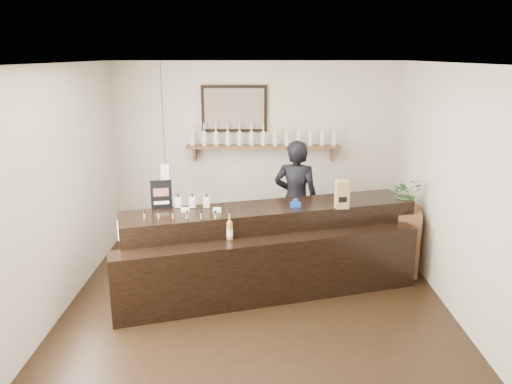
% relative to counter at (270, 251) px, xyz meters
% --- Properties ---
extents(ground, '(5.00, 5.00, 0.00)m').
position_rel_counter_xyz_m(ground, '(-0.17, -0.56, -0.49)').
color(ground, black).
rests_on(ground, ground).
extents(room_shell, '(5.00, 5.00, 5.00)m').
position_rel_counter_xyz_m(room_shell, '(-0.17, -0.56, 1.21)').
color(room_shell, beige).
rests_on(room_shell, ground).
extents(back_wall_decor, '(2.66, 0.96, 1.69)m').
position_rel_counter_xyz_m(back_wall_decor, '(-0.31, 1.81, 1.26)').
color(back_wall_decor, brown).
rests_on(back_wall_decor, ground).
extents(counter, '(3.77, 2.02, 1.22)m').
position_rel_counter_xyz_m(counter, '(0.00, 0.00, 0.00)').
color(counter, black).
rests_on(counter, ground).
extents(promo_sign, '(0.26, 0.07, 0.36)m').
position_rel_counter_xyz_m(promo_sign, '(-1.35, 0.04, 0.73)').
color(promo_sign, black).
rests_on(promo_sign, counter).
extents(paper_bag, '(0.17, 0.14, 0.35)m').
position_rel_counter_xyz_m(paper_bag, '(0.89, 0.07, 0.73)').
color(paper_bag, '#9E7B4C').
rests_on(paper_bag, counter).
extents(tape_dispenser, '(0.13, 0.06, 0.11)m').
position_rel_counter_xyz_m(tape_dispenser, '(0.32, 0.10, 0.60)').
color(tape_dispenser, '#183CAA').
rests_on(tape_dispenser, counter).
extents(side_cabinet, '(0.58, 0.70, 0.87)m').
position_rel_counter_xyz_m(side_cabinet, '(1.83, 0.55, -0.05)').
color(side_cabinet, brown).
rests_on(side_cabinet, ground).
extents(potted_plant, '(0.46, 0.43, 0.43)m').
position_rel_counter_xyz_m(potted_plant, '(1.83, 0.55, 0.60)').
color(potted_plant, '#386628').
rests_on(potted_plant, side_cabinet).
extents(shopkeeper, '(0.82, 0.64, 1.97)m').
position_rel_counter_xyz_m(shopkeeper, '(0.39, 0.99, 0.50)').
color(shopkeeper, black).
rests_on(shopkeeper, ground).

